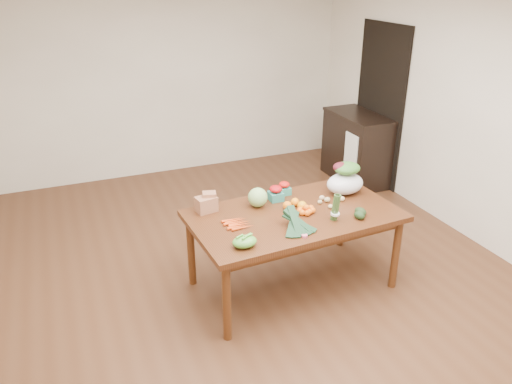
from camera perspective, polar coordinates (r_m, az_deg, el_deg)
name	(u,v)px	position (r m, az deg, el deg)	size (l,w,h in m)	color
floor	(251,276)	(4.88, -0.59, -9.56)	(6.00, 6.00, 0.00)	#51301B
room_walls	(250,143)	(4.28, -0.67, 5.62)	(5.02, 6.02, 2.70)	white
dining_table	(293,250)	(4.57, 4.25, -6.62)	(1.82, 1.01, 0.75)	#4B2811
doorway_dark	(380,105)	(6.88, 13.93, 9.58)	(0.02, 1.00, 2.10)	black
cabinet	(356,148)	(6.96, 11.37, 4.98)	(0.52, 1.02, 0.94)	black
dish_towel	(351,151)	(6.58, 10.80, 4.64)	(0.02, 0.28, 0.45)	white
paper_bag	(206,203)	(4.40, -5.71, -1.23)	(0.23, 0.20, 0.17)	#9F6747
cabbage	(258,197)	(4.47, 0.20, -0.62)	(0.18, 0.18, 0.18)	#9DD77C
strawberry_basket_a	(276,194)	(4.60, 2.27, -0.29)	(0.12, 0.12, 0.11)	red
strawberry_basket_b	(284,189)	(4.73, 3.23, 0.32)	(0.11, 0.11, 0.10)	red
orange_a	(287,206)	(4.43, 3.60, -1.56)	(0.08, 0.08, 0.08)	orange
orange_b	(295,202)	(4.51, 4.48, -1.15)	(0.08, 0.08, 0.08)	#FF9E0F
orange_c	(302,206)	(4.44, 5.29, -1.58)	(0.08, 0.08, 0.08)	#FF9B0F
mandarin_cluster	(306,209)	(4.38, 5.77, -1.93)	(0.18, 0.18, 0.09)	orange
carrots	(237,223)	(4.18, -2.14, -3.61)	(0.22, 0.22, 0.03)	#E04512
snap_pea_bag	(245,242)	(3.86, -1.31, -5.69)	(0.20, 0.15, 0.09)	green
kale_bunch	(299,223)	(4.06, 4.89, -3.53)	(0.32, 0.40, 0.16)	black
asparagus_bundle	(336,207)	(4.26, 9.08, -1.73)	(0.08, 0.08, 0.25)	#456E32
potato_a	(320,202)	(4.58, 7.31, -1.13)	(0.05, 0.04, 0.04)	tan
potato_b	(331,206)	(4.51, 8.51, -1.64)	(0.05, 0.04, 0.04)	tan
potato_c	(327,200)	(4.62, 8.14, -0.88)	(0.06, 0.05, 0.05)	tan
potato_d	(322,198)	(4.65, 7.54, -0.66)	(0.05, 0.05, 0.05)	#DDB97F
potato_e	(342,199)	(4.66, 9.80, -0.77)	(0.05, 0.05, 0.05)	#D3B57A
avocado_a	(359,215)	(4.36, 11.73, -2.63)	(0.07, 0.10, 0.07)	black
avocado_b	(360,212)	(4.41, 11.85, -2.23)	(0.08, 0.12, 0.08)	black
salad_bag	(345,180)	(4.78, 10.16, 1.39)	(0.36, 0.27, 0.28)	silver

